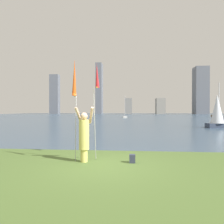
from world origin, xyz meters
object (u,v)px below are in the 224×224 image
Objects in this scene: person at (84,135)px; sailboat_0 at (216,110)px; kite_flag_right at (97,78)px; sailboat_2 at (125,117)px; bag at (132,159)px; kite_flag_left at (74,80)px; sailboat_3 at (218,112)px.

sailboat_0 is at bearing 84.47° from person.
kite_flag_right is 0.68× the size of sailboat_2.
sailboat_2 is (-1.64, 44.77, 0.11)m from bag.
bag is 0.06× the size of sailboat_0.
kite_flag_left is at bearing 179.83° from bag.
sailboat_2 is at bearing 92.09° from bag.
sailboat_0 is (23.65, 50.84, -1.25)m from kite_flag_right.
sailboat_3 reaches higher than person.
sailboat_3 is (10.72, -28.61, 1.42)m from sailboat_2.
sailboat_0 is at bearing 69.59° from sailboat_3.
bag is (2.12, -0.01, -2.87)m from kite_flag_left.
bag is at bearing -87.91° from sailboat_2.
bag is at bearing -0.17° from kite_flag_left.
bag is at bearing -26.93° from kite_flag_right.
kite_flag_left is 0.79× the size of sailboat_0.
bag is 18.60m from sailboat_3.
person is at bearing -123.84° from sailboat_3.
sailboat_3 is at bearing 75.60° from person.
sailboat_2 reaches higher than sailboat_3.
sailboat_0 is 0.98× the size of sailboat_3.
kite_flag_right reaches higher than person.
sailboat_2 is (-23.89, -6.79, -1.65)m from sailboat_0.
bag is (1.40, -0.71, -3.00)m from kite_flag_right.
person is 19.48m from sailboat_3.
kite_flag_left reaches higher than bag.
person is at bearing -2.83° from kite_flag_left.
kite_flag_left is 1.02m from kite_flag_right.
kite_flag_left is (-0.36, 0.02, 2.03)m from person.
sailboat_0 reaches higher than kite_flag_right.
kite_flag_left is 0.68× the size of sailboat_2.
bag is 0.06× the size of sailboat_3.
person is 0.53× the size of kite_flag_left.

